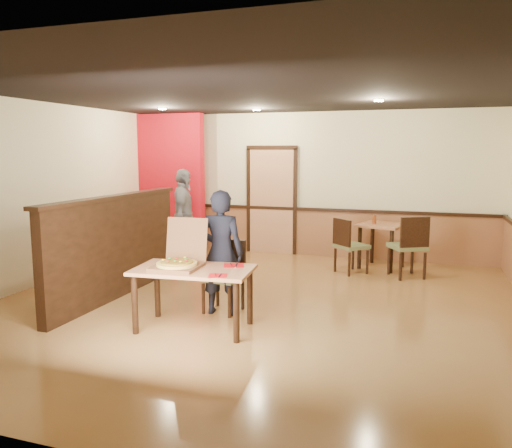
# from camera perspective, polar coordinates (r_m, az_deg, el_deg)

# --- Properties ---
(floor) EXTENTS (7.00, 7.00, 0.00)m
(floor) POSITION_cam_1_polar(r_m,az_deg,el_deg) (6.76, -0.14, -9.32)
(floor) COLOR #A67740
(floor) RESTS_ON ground
(ceiling) EXTENTS (7.00, 7.00, 0.00)m
(ceiling) POSITION_cam_1_polar(r_m,az_deg,el_deg) (6.49, -0.15, 14.97)
(ceiling) COLOR black
(ceiling) RESTS_ON wall_back
(wall_back) EXTENTS (7.00, 0.00, 7.00)m
(wall_back) POSITION_cam_1_polar(r_m,az_deg,el_deg) (9.85, 6.36, 4.49)
(wall_back) COLOR #FCF6C5
(wall_back) RESTS_ON floor
(wall_left) EXTENTS (0.00, 7.00, 7.00)m
(wall_left) POSITION_cam_1_polar(r_m,az_deg,el_deg) (8.28, -23.82, 3.12)
(wall_left) COLOR #FCF6C5
(wall_left) RESTS_ON floor
(wainscot_back) EXTENTS (7.00, 0.04, 0.90)m
(wainscot_back) POSITION_cam_1_polar(r_m,az_deg,el_deg) (9.92, 6.23, -1.00)
(wainscot_back) COLOR #98613D
(wainscot_back) RESTS_ON floor
(chair_rail_back) EXTENTS (7.00, 0.06, 0.06)m
(chair_rail_back) POSITION_cam_1_polar(r_m,az_deg,el_deg) (9.84, 6.25, 1.69)
(chair_rail_back) COLOR black
(chair_rail_back) RESTS_ON wall_back
(back_door) EXTENTS (0.90, 0.06, 2.10)m
(back_door) POSITION_cam_1_polar(r_m,az_deg,el_deg) (10.03, 1.80, 2.61)
(back_door) COLOR tan
(back_door) RESTS_ON wall_back
(booth_partition) EXTENTS (0.20, 3.10, 1.44)m
(booth_partition) POSITION_cam_1_polar(r_m,az_deg,el_deg) (7.28, -15.77, -2.38)
(booth_partition) COLOR black
(booth_partition) RESTS_ON floor
(red_accent_panel) EXTENTS (1.60, 0.20, 2.78)m
(red_accent_panel) POSITION_cam_1_polar(r_m,az_deg,el_deg) (10.39, -10.14, 4.61)
(red_accent_panel) COLOR red
(red_accent_panel) RESTS_ON floor
(spot_a) EXTENTS (0.14, 0.14, 0.02)m
(spot_a) POSITION_cam_1_polar(r_m,az_deg,el_deg) (9.05, -10.65, 12.82)
(spot_a) COLOR #FFE0B2
(spot_a) RESTS_ON ceiling
(spot_b) EXTENTS (0.14, 0.14, 0.02)m
(spot_b) POSITION_cam_1_polar(r_m,az_deg,el_deg) (9.10, 0.08, 12.93)
(spot_b) COLOR #FFE0B2
(spot_b) RESTS_ON ceiling
(spot_c) EXTENTS (0.14, 0.14, 0.02)m
(spot_c) POSITION_cam_1_polar(r_m,az_deg,el_deg) (7.67, 13.85, 13.56)
(spot_c) COLOR #FFE0B2
(spot_c) RESTS_ON ceiling
(main_table) EXTENTS (1.41, 0.89, 0.72)m
(main_table) POSITION_cam_1_polar(r_m,az_deg,el_deg) (5.81, -7.15, -6.07)
(main_table) COLOR tan
(main_table) RESTS_ON floor
(diner_chair) EXTENTS (0.50, 0.50, 0.91)m
(diner_chair) POSITION_cam_1_polar(r_m,az_deg,el_deg) (6.47, -3.49, -5.56)
(diner_chair) COLOR #646F41
(diner_chair) RESTS_ON floor
(side_chair_left) EXTENTS (0.65, 0.65, 0.93)m
(side_chair_left) POSITION_cam_1_polar(r_m,az_deg,el_deg) (8.53, 10.51, -2.21)
(side_chair_left) COLOR #646F41
(side_chair_left) RESTS_ON floor
(side_chair_right) EXTENTS (0.69, 0.69, 1.02)m
(side_chair_right) POSITION_cam_1_polar(r_m,az_deg,el_deg) (8.43, 17.15, -2.23)
(side_chair_right) COLOR #646F41
(side_chair_right) RESTS_ON floor
(side_table) EXTENTS (0.91, 0.91, 0.78)m
(side_table) POSITION_cam_1_polar(r_m,az_deg,el_deg) (9.05, 14.17, -1.11)
(side_table) COLOR tan
(side_table) RESTS_ON floor
(diner) EXTENTS (0.62, 0.45, 1.58)m
(diner) POSITION_cam_1_polar(r_m,az_deg,el_deg) (6.27, -4.02, -3.28)
(diner) COLOR black
(diner) RESTS_ON floor
(passerby) EXTENTS (0.74, 1.10, 1.73)m
(passerby) POSITION_cam_1_polar(r_m,az_deg,el_deg) (9.43, -8.28, 1.01)
(passerby) COLOR gray
(passerby) RESTS_ON floor
(pizza_box) EXTENTS (0.55, 0.64, 0.54)m
(pizza_box) POSITION_cam_1_polar(r_m,az_deg,el_deg) (5.83, -8.81, -4.24)
(pizza_box) COLOR brown
(pizza_box) RESTS_ON main_table
(pizza) EXTENTS (0.52, 0.52, 0.03)m
(pizza) POSITION_cam_1_polar(r_m,az_deg,el_deg) (5.79, -9.03, -4.51)
(pizza) COLOR gold
(pizza) RESTS_ON pizza_box
(napkin_near) EXTENTS (0.24, 0.24, 0.01)m
(napkin_near) POSITION_cam_1_polar(r_m,az_deg,el_deg) (5.40, -4.40, -5.91)
(napkin_near) COLOR red
(napkin_near) RESTS_ON main_table
(napkin_far) EXTENTS (0.30, 0.30, 0.01)m
(napkin_far) POSITION_cam_1_polar(r_m,az_deg,el_deg) (5.86, -2.56, -4.76)
(napkin_far) COLOR red
(napkin_far) RESTS_ON main_table
(condiment) EXTENTS (0.06, 0.06, 0.16)m
(condiment) POSITION_cam_1_polar(r_m,az_deg,el_deg) (8.97, 13.36, 0.50)
(condiment) COLOR brown
(condiment) RESTS_ON side_table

